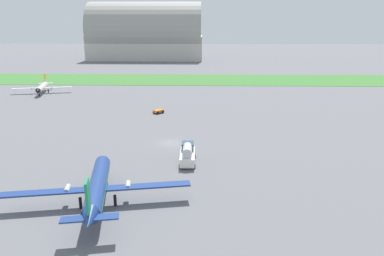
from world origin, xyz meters
TOP-DOWN VIEW (x-y plane):
  - ground_plane at (0.00, 0.00)m, footprint 600.00×600.00m
  - grass_taxiway_strip at (0.00, 77.87)m, footprint 360.00×28.00m
  - airplane_foreground_turboprop at (-7.10, -24.92)m, footprint 23.71×20.39m
  - airplane_taxiing_turboprop at (-45.47, 48.75)m, footprint 18.35×15.80m
  - fuel_truck_near_gate at (3.79, -10.06)m, footprint 2.72×6.53m
  - baggage_cart_midfield at (-4.92, 23.25)m, footprint 2.91×2.93m
  - hangar_distant at (-27.29, 157.76)m, footprint 66.65×32.73m

SIDE VIEW (x-z plane):
  - ground_plane at x=0.00m, z-range 0.00..0.00m
  - grass_taxiway_strip at x=0.00m, z-range 0.00..0.08m
  - baggage_cart_midfield at x=-4.92m, z-range 0.12..1.02m
  - fuel_truck_near_gate at x=3.79m, z-range -0.06..3.23m
  - airplane_taxiing_turboprop at x=-45.47m, z-range -0.75..4.81m
  - airplane_foreground_turboprop at x=-7.10m, z-range -0.96..6.18m
  - hangar_distant at x=-27.29m, z-range -2.62..30.31m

